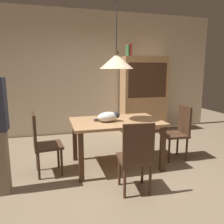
{
  "coord_description": "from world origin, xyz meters",
  "views": [
    {
      "loc": [
        -0.97,
        -2.75,
        1.53
      ],
      "look_at": [
        0.01,
        0.73,
        0.85
      ],
      "focal_mm": 35.62,
      "sensor_mm": 36.0,
      "label": 1
    }
  ],
  "objects_px": {
    "dining_table": "(116,127)",
    "cat_sleeping": "(109,117)",
    "chair_near_front": "(136,155)",
    "chair_right_side": "(179,130)",
    "chair_left_side": "(42,141)",
    "pendant_lamp": "(116,61)",
    "book_green_slim": "(127,51)",
    "book_red_tall": "(129,50)",
    "hutch_bookcase": "(143,96)"
  },
  "relations": [
    {
      "from": "pendant_lamp",
      "to": "book_red_tall",
      "type": "distance_m",
      "value": 2.02
    },
    {
      "from": "dining_table",
      "to": "cat_sleeping",
      "type": "height_order",
      "value": "cat_sleeping"
    },
    {
      "from": "cat_sleeping",
      "to": "book_red_tall",
      "type": "relative_size",
      "value": 1.42
    },
    {
      "from": "cat_sleeping",
      "to": "hutch_bookcase",
      "type": "relative_size",
      "value": 0.22
    },
    {
      "from": "chair_near_front",
      "to": "chair_left_side",
      "type": "xyz_separation_m",
      "value": [
        -1.12,
        0.87,
        0.0
      ]
    },
    {
      "from": "dining_table",
      "to": "cat_sleeping",
      "type": "bearing_deg",
      "value": -165.06
    },
    {
      "from": "book_green_slim",
      "to": "chair_right_side",
      "type": "bearing_deg",
      "value": -79.99
    },
    {
      "from": "chair_left_side",
      "to": "book_green_slim",
      "type": "relative_size",
      "value": 3.58
    },
    {
      "from": "hutch_bookcase",
      "to": "book_red_tall",
      "type": "xyz_separation_m",
      "value": [
        -0.39,
        0.0,
        1.1
      ]
    },
    {
      "from": "hutch_bookcase",
      "to": "chair_right_side",
      "type": "bearing_deg",
      "value": -93.76
    },
    {
      "from": "chair_near_front",
      "to": "book_green_slim",
      "type": "distance_m",
      "value": 3.16
    },
    {
      "from": "chair_near_front",
      "to": "chair_left_side",
      "type": "height_order",
      "value": "same"
    },
    {
      "from": "dining_table",
      "to": "chair_near_front",
      "type": "distance_m",
      "value": 0.89
    },
    {
      "from": "dining_table",
      "to": "hutch_bookcase",
      "type": "height_order",
      "value": "hutch_bookcase"
    },
    {
      "from": "chair_left_side",
      "to": "book_red_tall",
      "type": "height_order",
      "value": "book_red_tall"
    },
    {
      "from": "dining_table",
      "to": "book_red_tall",
      "type": "distance_m",
      "value": 2.4
    },
    {
      "from": "hutch_bookcase",
      "to": "book_green_slim",
      "type": "relative_size",
      "value": 7.12
    },
    {
      "from": "cat_sleeping",
      "to": "pendant_lamp",
      "type": "distance_m",
      "value": 0.85
    },
    {
      "from": "dining_table",
      "to": "pendant_lamp",
      "type": "bearing_deg",
      "value": 91.79
    },
    {
      "from": "pendant_lamp",
      "to": "cat_sleeping",
      "type": "bearing_deg",
      "value": -165.06
    },
    {
      "from": "book_red_tall",
      "to": "pendant_lamp",
      "type": "bearing_deg",
      "value": -115.6
    },
    {
      "from": "chair_left_side",
      "to": "pendant_lamp",
      "type": "bearing_deg",
      "value": 0.44
    },
    {
      "from": "chair_right_side",
      "to": "hutch_bookcase",
      "type": "bearing_deg",
      "value": 86.24
    },
    {
      "from": "chair_right_side",
      "to": "cat_sleeping",
      "type": "xyz_separation_m",
      "value": [
        -1.26,
        -0.03,
        0.32
      ]
    },
    {
      "from": "chair_left_side",
      "to": "chair_right_side",
      "type": "distance_m",
      "value": 2.26
    },
    {
      "from": "chair_near_front",
      "to": "pendant_lamp",
      "type": "height_order",
      "value": "pendant_lamp"
    },
    {
      "from": "dining_table",
      "to": "chair_right_side",
      "type": "distance_m",
      "value": 1.14
    },
    {
      "from": "chair_left_side",
      "to": "hutch_bookcase",
      "type": "xyz_separation_m",
      "value": [
        2.37,
        1.8,
        0.38
      ]
    },
    {
      "from": "chair_near_front",
      "to": "chair_right_side",
      "type": "distance_m",
      "value": 1.43
    },
    {
      "from": "book_green_slim",
      "to": "book_red_tall",
      "type": "relative_size",
      "value": 0.93
    },
    {
      "from": "hutch_bookcase",
      "to": "pendant_lamp",
      "type": "bearing_deg",
      "value": -124.81
    },
    {
      "from": "chair_right_side",
      "to": "cat_sleeping",
      "type": "height_order",
      "value": "chair_right_side"
    },
    {
      "from": "pendant_lamp",
      "to": "chair_left_side",
      "type": "bearing_deg",
      "value": -179.56
    },
    {
      "from": "chair_near_front",
      "to": "chair_left_side",
      "type": "distance_m",
      "value": 1.42
    },
    {
      "from": "chair_left_side",
      "to": "book_green_slim",
      "type": "xyz_separation_m",
      "value": [
        1.94,
        1.8,
        1.47
      ]
    },
    {
      "from": "cat_sleeping",
      "to": "book_green_slim",
      "type": "bearing_deg",
      "value": 62.74
    },
    {
      "from": "hutch_bookcase",
      "to": "book_green_slim",
      "type": "distance_m",
      "value": 1.17
    },
    {
      "from": "book_green_slim",
      "to": "book_red_tall",
      "type": "height_order",
      "value": "book_red_tall"
    },
    {
      "from": "dining_table",
      "to": "book_red_tall",
      "type": "xyz_separation_m",
      "value": [
        0.86,
        1.79,
        1.34
      ]
    },
    {
      "from": "chair_right_side",
      "to": "hutch_bookcase",
      "type": "relative_size",
      "value": 0.5
    },
    {
      "from": "cat_sleeping",
      "to": "chair_right_side",
      "type": "bearing_deg",
      "value": 1.34
    },
    {
      "from": "pendant_lamp",
      "to": "book_green_slim",
      "type": "distance_m",
      "value": 1.99
    },
    {
      "from": "chair_near_front",
      "to": "chair_right_side",
      "type": "relative_size",
      "value": 1.0
    },
    {
      "from": "chair_right_side",
      "to": "chair_left_side",
      "type": "bearing_deg",
      "value": -179.93
    },
    {
      "from": "chair_left_side",
      "to": "chair_right_side",
      "type": "xyz_separation_m",
      "value": [
        2.26,
        0.0,
        0.0
      ]
    },
    {
      "from": "chair_right_side",
      "to": "pendant_lamp",
      "type": "distance_m",
      "value": 1.61
    },
    {
      "from": "chair_left_side",
      "to": "book_red_tall",
      "type": "relative_size",
      "value": 3.32
    },
    {
      "from": "chair_right_side",
      "to": "pendant_lamp",
      "type": "height_order",
      "value": "pendant_lamp"
    },
    {
      "from": "chair_near_front",
      "to": "cat_sleeping",
      "type": "xyz_separation_m",
      "value": [
        -0.12,
        0.84,
        0.32
      ]
    },
    {
      "from": "dining_table",
      "to": "cat_sleeping",
      "type": "xyz_separation_m",
      "value": [
        -0.13,
        -0.04,
        0.18
      ]
    }
  ]
}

